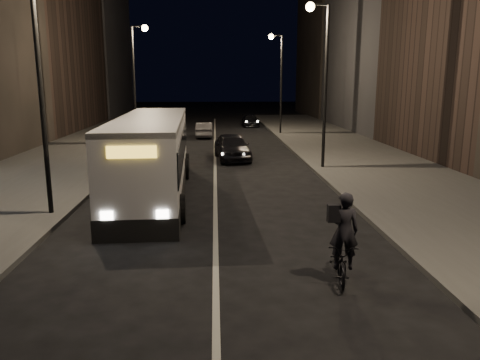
{
  "coord_description": "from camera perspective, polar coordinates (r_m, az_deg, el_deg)",
  "views": [
    {
      "loc": [
        0.02,
        -11.69,
        4.58
      ],
      "look_at": [
        0.79,
        2.67,
        1.5
      ],
      "focal_mm": 35.0,
      "sensor_mm": 36.0,
      "label": 1
    }
  ],
  "objects": [
    {
      "name": "ground",
      "position": [
        12.56,
        -2.98,
        -9.32
      ],
      "size": [
        180.0,
        180.0,
        0.0
      ],
      "primitive_type": "plane",
      "color": "black",
      "rests_on": "ground"
    },
    {
      "name": "streetlight_left_near",
      "position": [
        16.6,
        -22.56,
        13.89
      ],
      "size": [
        1.2,
        0.44,
        8.12
      ],
      "color": "black",
      "rests_on": "sidewalk_left"
    },
    {
      "name": "sidewalk_left",
      "position": [
        27.44,
        -21.11,
        1.83
      ],
      "size": [
        7.0,
        70.0,
        0.16
      ],
      "primitive_type": "cube",
      "color": "#3E3E3B",
      "rests_on": "ground"
    },
    {
      "name": "city_bus",
      "position": [
        19.16,
        -10.65,
        3.3
      ],
      "size": [
        3.12,
        11.84,
        3.16
      ],
      "rotation": [
        0.0,
        0.0,
        0.04
      ],
      "color": "silver",
      "rests_on": "ground"
    },
    {
      "name": "car_far",
      "position": [
        47.52,
        1.28,
        7.25
      ],
      "size": [
        1.67,
        3.95,
        1.14
      ],
      "primitive_type": "imported",
      "rotation": [
        0.0,
        0.0,
        0.02
      ],
      "color": "black",
      "rests_on": "ground"
    },
    {
      "name": "streetlight_left_far",
      "position": [
        34.13,
        -12.41,
        13.13
      ],
      "size": [
        1.2,
        0.44,
        8.12
      ],
      "color": "black",
      "rests_on": "sidewalk_left"
    },
    {
      "name": "building_row_right",
      "position": [
        42.74,
        20.11,
        19.36
      ],
      "size": [
        8.0,
        61.0,
        21.0
      ],
      "primitive_type": "cube",
      "color": "black",
      "rests_on": "ground"
    },
    {
      "name": "streetlight_right_mid",
      "position": [
        24.29,
        9.86,
        13.76
      ],
      "size": [
        1.2,
        0.44,
        8.12
      ],
      "color": "black",
      "rests_on": "sidewalk_right"
    },
    {
      "name": "car_mid",
      "position": [
        38.37,
        -4.36,
        6.12
      ],
      "size": [
        1.34,
        3.74,
        1.23
      ],
      "primitive_type": "imported",
      "rotation": [
        0.0,
        0.0,
        3.13
      ],
      "color": "#3B3B3E",
      "rests_on": "ground"
    },
    {
      "name": "car_near",
      "position": [
        27.38,
        -0.98,
        4.08
      ],
      "size": [
        2.3,
        4.67,
        1.53
      ],
      "primitive_type": "imported",
      "rotation": [
        0.0,
        0.0,
        0.11
      ],
      "color": "black",
      "rests_on": "ground"
    },
    {
      "name": "streetlight_right_far",
      "position": [
        40.06,
        4.68,
        13.17
      ],
      "size": [
        1.2,
        0.44,
        8.12
      ],
      "color": "black",
      "rests_on": "sidewalk_right"
    },
    {
      "name": "cyclist_on_bicycle",
      "position": [
        11.14,
        12.23,
        -8.49
      ],
      "size": [
        0.92,
        1.95,
        2.16
      ],
      "rotation": [
        0.0,
        0.0,
        -0.15
      ],
      "color": "black",
      "rests_on": "ground"
    },
    {
      "name": "sidewalk_right",
      "position": [
        27.43,
        15.0,
        2.23
      ],
      "size": [
        7.0,
        70.0,
        0.16
      ],
      "primitive_type": "cube",
      "color": "#3E3E3B",
      "rests_on": "ground"
    }
  ]
}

